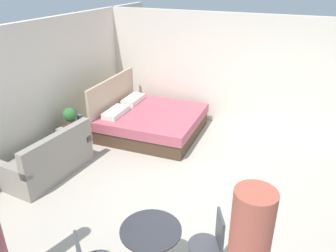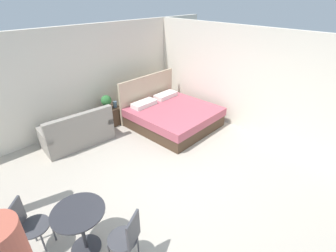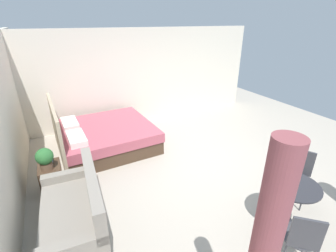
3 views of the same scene
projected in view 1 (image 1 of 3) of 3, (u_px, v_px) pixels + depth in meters
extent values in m
cube|color=#B2A899|center=(195.00, 190.00, 5.60)|extent=(8.86, 9.64, 0.02)
cube|color=silver|center=(32.00, 92.00, 6.27)|extent=(8.86, 0.12, 2.56)
cube|color=silver|center=(241.00, 72.00, 7.48)|extent=(0.12, 6.64, 2.56)
cube|color=#473323|center=(154.00, 127.00, 7.48)|extent=(2.01, 2.06, 0.30)
cube|color=#B25160|center=(153.00, 117.00, 7.37)|extent=(2.05, 2.10, 0.21)
cube|color=tan|center=(113.00, 103.00, 7.62)|extent=(1.98, 0.15, 1.19)
cube|color=white|center=(116.00, 112.00, 7.17)|extent=(0.70, 0.35, 0.12)
cube|color=white|center=(133.00, 99.00, 7.88)|extent=(0.70, 0.35, 0.12)
cube|color=gray|center=(48.00, 164.00, 5.95)|extent=(1.60, 0.87, 0.40)
cube|color=gray|center=(58.00, 146.00, 5.63)|extent=(1.56, 0.23, 0.47)
cube|color=gray|center=(73.00, 135.00, 6.41)|extent=(0.19, 0.78, 0.13)
cube|color=gray|center=(12.00, 170.00, 5.27)|extent=(0.19, 0.78, 0.13)
cube|color=#473323|center=(77.00, 134.00, 6.93)|extent=(0.48, 0.35, 0.49)
cylinder|color=brown|center=(71.00, 123.00, 6.73)|extent=(0.19, 0.19, 0.13)
sphere|color=#2D6B33|center=(70.00, 114.00, 6.65)|extent=(0.27, 0.27, 0.27)
cylinder|color=slate|center=(80.00, 118.00, 6.88)|extent=(0.10, 0.10, 0.16)
cylinder|color=#2D2D33|center=(151.00, 230.00, 3.70)|extent=(0.70, 0.70, 0.02)
cylinder|color=#3F3F44|center=(191.00, 252.00, 4.06)|extent=(0.02, 0.02, 0.45)
cylinder|color=#3F3F44|center=(213.00, 251.00, 4.08)|extent=(0.02, 0.02, 0.45)
cylinder|color=#3F3F44|center=(205.00, 245.00, 3.85)|extent=(0.53, 0.53, 0.02)
cube|color=#3F3F44|center=(220.00, 230.00, 3.76)|extent=(0.29, 0.17, 0.42)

